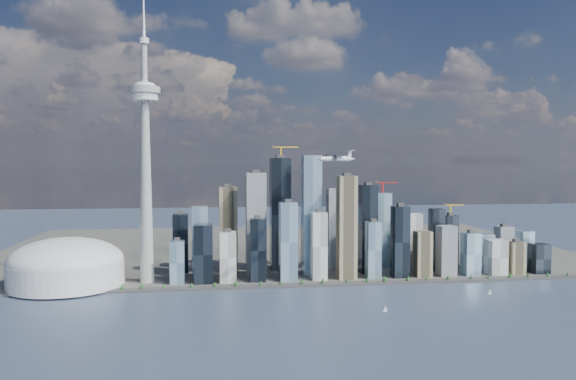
{
  "coord_description": "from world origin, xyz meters",
  "views": [
    {
      "loc": [
        -181.79,
        -740.78,
        227.05
      ],
      "look_at": [
        -44.08,
        260.0,
        174.1
      ],
      "focal_mm": 35.0,
      "sensor_mm": 36.0,
      "label": 1
    }
  ],
  "objects": [
    {
      "name": "skyscraper_cluster",
      "position": [
        59.62,
        336.82,
        79.25
      ],
      "size": [
        736.0,
        142.0,
        255.57
      ],
      "color": "black",
      "rests_on": "land"
    },
    {
      "name": "land",
      "position": [
        0.0,
        700.0,
        1.5
      ],
      "size": [
        1400.0,
        900.0,
        3.0
      ],
      "primitive_type": "cube",
      "color": "#4C4C47",
      "rests_on": "ground"
    },
    {
      "name": "sailboat_east",
      "position": [
        286.81,
        146.53,
        3.41
      ],
      "size": [
        7.7,
        2.77,
        10.63
      ],
      "rotation": [
        0.0,
        0.0,
        -0.12
      ],
      "color": "white",
      "rests_on": "ground"
    },
    {
      "name": "sailboat_west",
      "position": [
        77.26,
        65.65,
        3.26
      ],
      "size": [
        7.36,
        2.95,
        10.17
      ],
      "rotation": [
        0.0,
        0.0,
        0.16
      ],
      "color": "white",
      "rests_on": "ground"
    },
    {
      "name": "seawall",
      "position": [
        0.0,
        250.0,
        2.0
      ],
      "size": [
        1100.0,
        22.0,
        4.0
      ],
      "primitive_type": "cube",
      "color": "#383838",
      "rests_on": "ground"
    },
    {
      "name": "needle_tower",
      "position": [
        -300.0,
        310.0,
        235.84
      ],
      "size": [
        56.0,
        56.0,
        550.5
      ],
      "color": "#A8A8A3",
      "rests_on": "land"
    },
    {
      "name": "shoreline_trees",
      "position": [
        0.0,
        250.0,
        8.78
      ],
      "size": [
        960.53,
        7.2,
        8.8
      ],
      "color": "#3F2D1E",
      "rests_on": "seawall"
    },
    {
      "name": "dome_stadium",
      "position": [
        -440.0,
        300.0,
        39.44
      ],
      "size": [
        200.0,
        200.0,
        86.0
      ],
      "color": "silver",
      "rests_on": "land"
    },
    {
      "name": "ground",
      "position": [
        0.0,
        0.0,
        0.0
      ],
      "size": [
        4000.0,
        4000.0,
        0.0
      ],
      "primitive_type": "plane",
      "color": "#374660",
      "rests_on": "ground"
    },
    {
      "name": "airplane",
      "position": [
        26.21,
        179.97,
        231.21
      ],
      "size": [
        71.93,
        64.48,
        18.27
      ],
      "rotation": [
        0.0,
        0.0,
        0.39
      ],
      "color": "white",
      "rests_on": "ground"
    }
  ]
}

